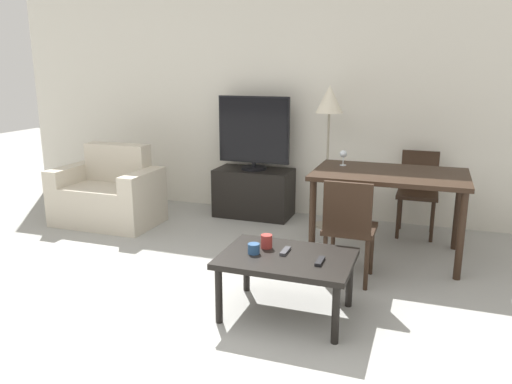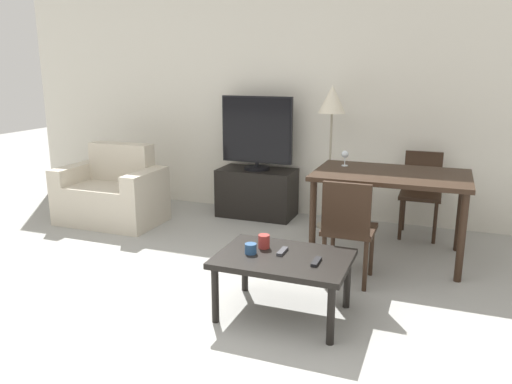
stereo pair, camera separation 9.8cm
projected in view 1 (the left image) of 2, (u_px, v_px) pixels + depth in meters
name	position (u px, v px, depth m)	size (l,w,h in m)	color
ground_plane	(134.00, 358.00, 2.98)	(18.00, 18.00, 0.00)	#9E9E99
wall_back	(288.00, 97.00, 5.67)	(7.13, 0.06, 2.70)	silver
armchair	(109.00, 195.00, 5.49)	(1.11, 0.69, 0.85)	beige
tv_stand	(254.00, 193.00, 5.75)	(0.87, 0.46, 0.55)	black
tv	(254.00, 133.00, 5.58)	(0.83, 0.29, 0.82)	black
coffee_table	(287.00, 263.00, 3.42)	(0.90, 0.64, 0.44)	black
dining_table	(389.00, 182.00, 4.45)	(1.34, 0.86, 0.78)	black
dining_chair_near	(349.00, 225.00, 3.90)	(0.40, 0.40, 0.85)	black
dining_chair_far	(418.00, 188.00, 5.09)	(0.40, 0.40, 0.85)	black
floor_lamp	(329.00, 109.00, 5.12)	(0.28, 0.28, 1.51)	gray
remote_primary	(285.00, 251.00, 3.46)	(0.04, 0.15, 0.02)	#38383D
remote_secondary	(320.00, 261.00, 3.28)	(0.04, 0.15, 0.02)	black
cup_white_near	(254.00, 249.00, 3.43)	(0.08, 0.08, 0.07)	navy
cup_colored_far	(267.00, 241.00, 3.54)	(0.08, 0.08, 0.10)	maroon
wine_glass_left	(343.00, 155.00, 4.70)	(0.07, 0.07, 0.15)	silver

